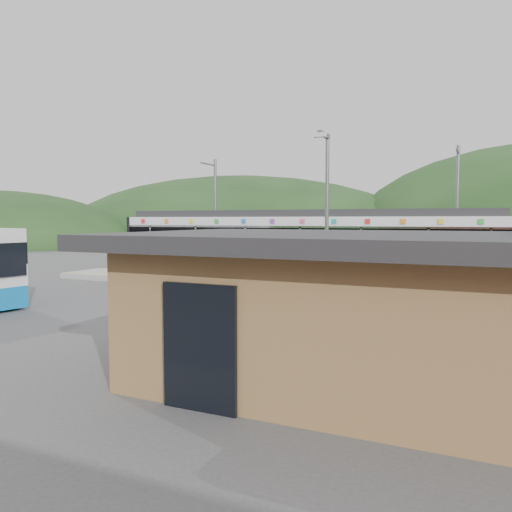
% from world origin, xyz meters
% --- Properties ---
extents(ground, '(120.00, 120.00, 0.00)m').
position_xyz_m(ground, '(0.00, 0.00, 0.00)').
color(ground, '#4C4C4F').
rests_on(ground, ground).
extents(hills, '(146.00, 149.00, 26.00)m').
position_xyz_m(hills, '(6.19, 5.29, 0.00)').
color(hills, '#1E3D19').
rests_on(hills, ground).
extents(platform, '(26.00, 3.20, 0.30)m').
position_xyz_m(platform, '(0.00, 3.30, 0.15)').
color(platform, '#9E9E99').
rests_on(platform, ground).
extents(yellow_line, '(26.00, 0.10, 0.01)m').
position_xyz_m(yellow_line, '(0.00, 2.00, 0.30)').
color(yellow_line, yellow).
rests_on(yellow_line, platform).
extents(train, '(20.44, 3.01, 3.74)m').
position_xyz_m(train, '(-0.40, 6.00, 2.06)').
color(train, black).
rests_on(train, ground).
extents(catenary_mast_west, '(0.18, 1.80, 7.00)m').
position_xyz_m(catenary_mast_west, '(-7.00, 8.56, 3.65)').
color(catenary_mast_west, slate).
rests_on(catenary_mast_west, ground).
extents(catenary_mast_east, '(0.18, 1.80, 7.00)m').
position_xyz_m(catenary_mast_east, '(7.00, 8.56, 3.65)').
color(catenary_mast_east, slate).
rests_on(catenary_mast_east, ground).
extents(station_shelter, '(9.20, 6.20, 3.00)m').
position_xyz_m(station_shelter, '(6.00, -9.01, 1.55)').
color(station_shelter, olive).
rests_on(station_shelter, ground).
extents(lamp_post, '(0.36, 1.03, 5.86)m').
position_xyz_m(lamp_post, '(3.92, -4.00, 3.50)').
color(lamp_post, slate).
rests_on(lamp_post, ground).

